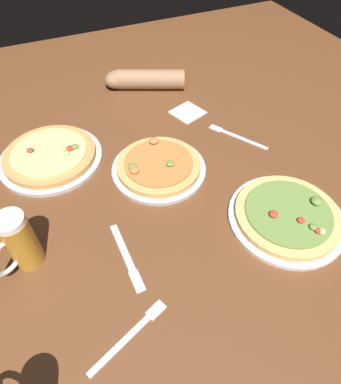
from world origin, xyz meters
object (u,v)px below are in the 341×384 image
fork_left (130,335)px  fork_spare (236,136)px  pizza_plate_side (50,156)px  knife_right (127,256)px  diner_arm (142,79)px  beer_mug_dark (19,243)px  pizza_plate_near (287,216)px  pizza_plate_far (159,166)px  napkin_folded (188,112)px

fork_left → fork_spare: (0.55, 0.48, 0.00)m
pizza_plate_side → knife_right: size_ratio=1.56×
pizza_plate_side → diner_arm: size_ratio=1.04×
pizza_plate_side → fork_left: (0.05, -0.62, -0.01)m
beer_mug_dark → fork_spare: size_ratio=0.83×
pizza_plate_side → fork_spare: bearing=-13.0°
pizza_plate_side → pizza_plate_near: bearing=-43.0°
pizza_plate_far → knife_right: size_ratio=1.40×
pizza_plate_near → fork_spare: 0.37m
beer_mug_dark → diner_arm: 0.83m
pizza_plate_far → fork_left: (-0.25, -0.44, -0.01)m
beer_mug_dark → diner_arm: size_ratio=0.53×
pizza_plate_side → napkin_folded: (0.51, 0.06, -0.01)m
pizza_plate_near → knife_right: 0.44m
pizza_plate_far → knife_right: pizza_plate_far is taller
knife_right → fork_spare: size_ratio=1.05×
pizza_plate_far → diner_arm: (0.12, 0.47, 0.02)m
napkin_folded → pizza_plate_far: bearing=-132.0°
pizza_plate_side → fork_spare: size_ratio=1.64×
knife_right → pizza_plate_side: bearing=103.4°
napkin_folded → fork_spare: size_ratio=0.54×
pizza_plate_far → diner_arm: size_ratio=0.94×
pizza_plate_near → beer_mug_dark: size_ratio=1.91×
beer_mug_dark → knife_right: size_ratio=0.79×
pizza_plate_far → pizza_plate_side: pizza_plate_far is taller
napkin_folded → diner_arm: size_ratio=0.34×
pizza_plate_near → diner_arm: (-0.12, 0.79, 0.02)m
fork_left → diner_arm: 0.98m
pizza_plate_near → napkin_folded: 0.56m
pizza_plate_near → diner_arm: size_ratio=1.01×
napkin_folded → fork_left: napkin_folded is taller
beer_mug_dark → knife_right: 0.25m
diner_arm → fork_left: bearing=-112.1°
pizza_plate_side → diner_arm: 0.51m
beer_mug_dark → knife_right: beer_mug_dark is taller
beer_mug_dark → diner_arm: (0.54, 0.64, -0.04)m
beer_mug_dark → napkin_folded: size_ratio=1.54×
pizza_plate_far → fork_spare: bearing=8.2°
knife_right → pizza_plate_far: bearing=52.9°
pizza_plate_near → fork_left: 0.50m
napkin_folded → fork_left: size_ratio=0.53×
pizza_plate_near → fork_left: pizza_plate_near is taller
pizza_plate_far → knife_right: bearing=-127.1°
pizza_plate_side → diner_arm: (0.42, 0.29, 0.02)m
napkin_folded → knife_right: napkin_folded is taller
pizza_plate_near → beer_mug_dark: (-0.66, 0.15, 0.06)m
pizza_plate_near → beer_mug_dark: beer_mug_dark is taller
napkin_folded → pizza_plate_near: bearing=-87.1°
knife_right → fork_spare: bearing=30.8°
beer_mug_dark → napkin_folded: 0.75m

